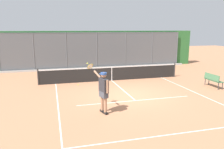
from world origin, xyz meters
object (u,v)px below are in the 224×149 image
tennis_player (103,89)px  tennis_ball_mid_court (78,85)px  tennis_ball_near_net (108,82)px  courtside_bench (213,79)px

tennis_player → tennis_ball_mid_court: size_ratio=31.45×
tennis_ball_near_net → courtside_bench: 6.62m
tennis_ball_near_net → tennis_ball_mid_court: same height
tennis_player → tennis_ball_near_net: 5.71m
tennis_ball_near_net → courtside_bench: courtside_bench is taller
tennis_player → tennis_ball_mid_court: bearing=-11.1°
tennis_ball_mid_court → courtside_bench: 8.42m
tennis_ball_mid_court → tennis_player: bearing=95.4°
tennis_ball_near_net → courtside_bench: size_ratio=0.05×
tennis_player → tennis_ball_mid_court: tennis_player is taller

